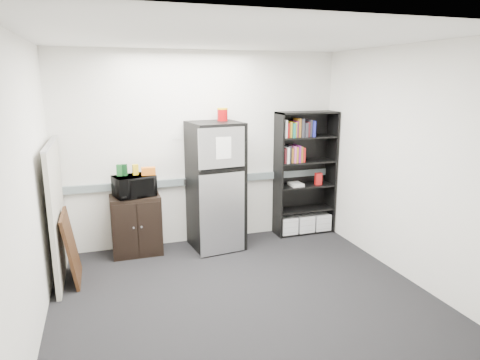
{
  "coord_description": "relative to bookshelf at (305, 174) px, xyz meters",
  "views": [
    {
      "loc": [
        -1.35,
        -4.1,
        2.32
      ],
      "look_at": [
        0.28,
        0.9,
        1.07
      ],
      "focal_mm": 32.0,
      "sensor_mm": 36.0,
      "label": 1
    }
  ],
  "objects": [
    {
      "name": "floor",
      "position": [
        -1.53,
        -1.57,
        -0.91
      ],
      "size": [
        4.0,
        4.0,
        0.0
      ],
      "primitive_type": "plane",
      "color": "black",
      "rests_on": "ground"
    },
    {
      "name": "wall_back",
      "position": [
        -1.53,
        0.18,
        0.44
      ],
      "size": [
        4.0,
        0.02,
        2.7
      ],
      "primitive_type": "cube",
      "color": "silver",
      "rests_on": "floor"
    },
    {
      "name": "wall_right",
      "position": [
        0.47,
        -1.57,
        0.44
      ],
      "size": [
        0.02,
        3.5,
        2.7
      ],
      "primitive_type": "cube",
      "color": "silver",
      "rests_on": "floor"
    },
    {
      "name": "wall_left",
      "position": [
        -3.53,
        -1.57,
        0.44
      ],
      "size": [
        0.02,
        3.5,
        2.7
      ],
      "primitive_type": "cube",
      "color": "silver",
      "rests_on": "floor"
    },
    {
      "name": "ceiling",
      "position": [
        -1.53,
        -1.57,
        1.79
      ],
      "size": [
        4.0,
        3.5,
        0.02
      ],
      "primitive_type": "cube",
      "color": "white",
      "rests_on": "wall_back"
    },
    {
      "name": "electrical_raceway",
      "position": [
        -1.53,
        0.15,
        -0.01
      ],
      "size": [
        3.92,
        0.05,
        0.1
      ],
      "primitive_type": "cube",
      "color": "slate",
      "rests_on": "wall_back"
    },
    {
      "name": "wall_note",
      "position": [
        -1.88,
        0.18,
        0.64
      ],
      "size": [
        0.14,
        0.0,
        0.1
      ],
      "primitive_type": "cube",
      "color": "white",
      "rests_on": "wall_back"
    },
    {
      "name": "bookshelf",
      "position": [
        0.0,
        0.0,
        0.0
      ],
      "size": [
        0.9,
        0.34,
        1.85
      ],
      "color": "black",
      "rests_on": "floor"
    },
    {
      "name": "cubicle_partition",
      "position": [
        -3.43,
        -0.49,
        -0.1
      ],
      "size": [
        0.06,
        1.3,
        1.62
      ],
      "color": "#9C978A",
      "rests_on": "floor"
    },
    {
      "name": "cabinet",
      "position": [
        -2.51,
        -0.06,
        -0.51
      ],
      "size": [
        0.65,
        0.43,
        0.81
      ],
      "color": "black",
      "rests_on": "floor"
    },
    {
      "name": "microwave",
      "position": [
        -2.51,
        -0.08,
        0.04
      ],
      "size": [
        0.58,
        0.47,
        0.28
      ],
      "primitive_type": "imported",
      "rotation": [
        0.0,
        0.0,
        0.28
      ],
      "color": "black",
      "rests_on": "cabinet"
    },
    {
      "name": "snack_box_a",
      "position": [
        -2.68,
        -0.05,
        0.25
      ],
      "size": [
        0.08,
        0.07,
        0.15
      ],
      "primitive_type": "cube",
      "rotation": [
        0.0,
        0.0,
        -0.27
      ],
      "color": "#185724",
      "rests_on": "microwave"
    },
    {
      "name": "snack_box_b",
      "position": [
        -2.62,
        -0.05,
        0.25
      ],
      "size": [
        0.08,
        0.07,
        0.15
      ],
      "primitive_type": "cube",
      "rotation": [
        0.0,
        0.0,
        -0.29
      ],
      "color": "#0B3415",
      "rests_on": "microwave"
    },
    {
      "name": "snack_box_c",
      "position": [
        -2.48,
        -0.05,
        0.25
      ],
      "size": [
        0.08,
        0.06,
        0.14
      ],
      "primitive_type": "cube",
      "rotation": [
        0.0,
        0.0,
        0.2
      ],
      "color": "gold",
      "rests_on": "microwave"
    },
    {
      "name": "snack_bag",
      "position": [
        -2.32,
        -0.1,
        0.23
      ],
      "size": [
        0.19,
        0.11,
        0.1
      ],
      "primitive_type": "cube",
      "rotation": [
        0.0,
        0.0,
        -0.06
      ],
      "color": "orange",
      "rests_on": "microwave"
    },
    {
      "name": "refrigerator",
      "position": [
        -1.43,
        -0.14,
        -0.03
      ],
      "size": [
        0.74,
        0.76,
        1.76
      ],
      "rotation": [
        0.0,
        0.0,
        0.12
      ],
      "color": "black",
      "rests_on": "floor"
    },
    {
      "name": "coffee_can",
      "position": [
        -1.28,
        -0.02,
        0.94
      ],
      "size": [
        0.14,
        0.14,
        0.19
      ],
      "color": "#9E0709",
      "rests_on": "refrigerator"
    },
    {
      "name": "framed_poster",
      "position": [
        -3.3,
        -0.65,
        -0.5
      ],
      "size": [
        0.16,
        0.65,
        0.83
      ],
      "rotation": [
        0.0,
        -0.14,
        0.0
      ],
      "color": "black",
      "rests_on": "floor"
    }
  ]
}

